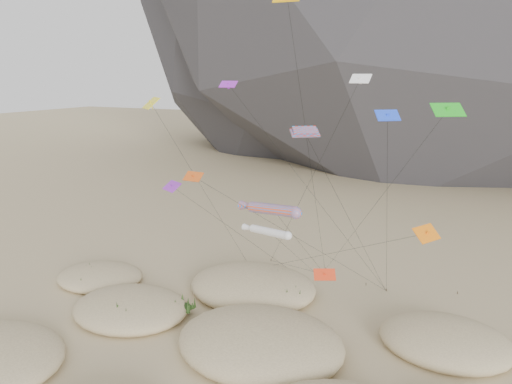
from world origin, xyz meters
The scene contains 9 objects.
ground centered at (0.00, 0.00, 0.00)m, with size 500.00×500.00×0.00m, color #CCB789.
dunes centered at (-0.84, 4.03, 0.68)m, with size 49.60×34.16×3.55m.
dune_grass centered at (-1.42, 2.84, 0.83)m, with size 44.64×28.50×1.53m.
kite_stakes centered at (2.66, 23.24, 0.15)m, with size 22.87×3.98×0.30m.
rainbow_tube_kite centered at (0.56, 9.91, 11.28)m, with size 7.10×13.89×12.10m.
white_tube_kite centered at (1.02, 8.22, 9.75)m, with size 5.48×16.75×10.34m.
orange_parafoil centered at (-0.34, 15.51, 29.27)m, with size 2.58×10.87×30.15m.
multi_parafoil centered at (4.02, 9.07, 18.16)m, with size 5.97×14.84×18.84m.
delta_kites centered at (2.45, 11.65, 15.95)m, with size 29.20×18.73×22.89m.
Camera 1 is at (17.69, -29.02, 22.92)m, focal length 35.00 mm.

